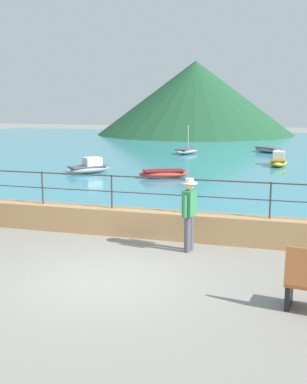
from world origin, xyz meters
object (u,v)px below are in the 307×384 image
boat_3 (164,173)px  boat_4 (187,151)px  person_walking (189,211)px  boat_1 (89,168)px  boat_0 (279,161)px  boat_2 (268,150)px

boat_3 → boat_4: (-1.13, 10.30, 0.01)m
person_walking → boat_1: size_ratio=0.75×
boat_1 → boat_3: 3.93m
boat_0 → boat_4: size_ratio=0.93×
boat_1 → person_walking: bearing=-55.7°
boat_2 → person_walking: bearing=-91.6°
boat_0 → boat_3: 7.63m
boat_0 → boat_3: boat_0 is taller
boat_0 → boat_2: bearing=97.7°
boat_1 → boat_2: (7.89, 12.32, -0.07)m
boat_3 → person_walking: bearing=-71.9°
boat_1 → boat_4: boat_4 is taller
boat_2 → boat_4: (-5.12, -2.44, 0.01)m
person_walking → boat_0: (1.58, 16.05, -0.65)m
person_walking → boat_2: (0.64, 22.96, -0.72)m
person_walking → boat_4: size_ratio=0.71×
boat_2 → boat_3: 13.36m
person_walking → boat_0: size_ratio=0.76×
person_walking → boat_3: bearing=108.1°
person_walking → boat_0: person_walking is taller
person_walking → boat_0: 16.14m
person_walking → boat_4: 21.01m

